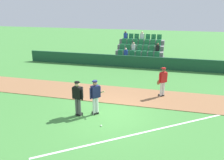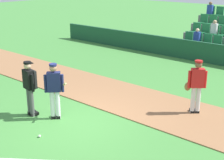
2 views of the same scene
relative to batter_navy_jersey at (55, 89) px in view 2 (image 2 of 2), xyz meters
name	(u,v)px [view 2 (image 2 of 2)]	position (x,y,z in m)	size (l,w,h in m)	color
ground_plane	(74,122)	(0.62, 0.17, -0.97)	(80.00, 80.00, 0.00)	#42843A
infield_dirt_path	(127,98)	(0.62, 2.75, -0.95)	(28.00, 2.72, 0.03)	#936642
dugout_fence	(207,53)	(0.62, 9.23, -0.46)	(20.00, 0.16, 1.02)	#19472D
batter_navy_jersey	(55,89)	(0.00, 0.00, 0.00)	(0.74, 0.68, 1.76)	white
umpire_home_plate	(30,85)	(-0.77, -0.34, 0.03)	(0.58, 0.35, 1.76)	#4C4C4C
runner_red_jersey	(196,85)	(3.06, 3.14, -0.01)	(0.59, 0.48, 1.76)	silver
baseball	(39,136)	(0.61, -1.10, -0.93)	(0.07, 0.07, 0.07)	white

